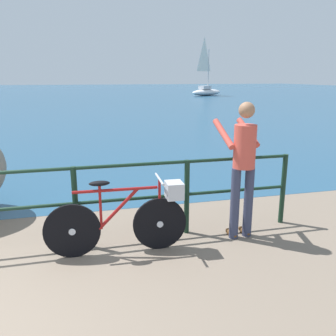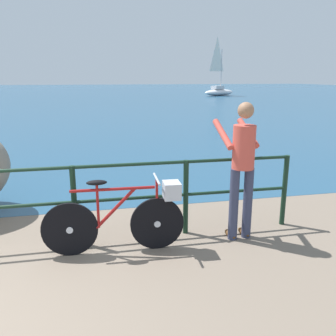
% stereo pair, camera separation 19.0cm
% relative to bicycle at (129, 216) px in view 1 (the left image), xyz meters
% --- Properties ---
extents(ground_plane, '(120.00, 120.00, 0.10)m').
position_rel_bicycle_xyz_m(ground_plane, '(-2.06, 18.69, -0.51)').
color(ground_plane, '#756656').
extents(sea_surface, '(120.00, 90.00, 0.01)m').
position_rel_bicycle_xyz_m(sea_surface, '(-2.06, 46.45, -0.46)').
color(sea_surface, navy).
rests_on(sea_surface, ground_plane).
extents(bicycle, '(1.70, 0.48, 0.92)m').
position_rel_bicycle_xyz_m(bicycle, '(0.00, 0.00, 0.00)').
color(bicycle, black).
rests_on(bicycle, ground_plane).
extents(person_at_railing, '(0.48, 0.65, 1.78)m').
position_rel_bicycle_xyz_m(person_at_railing, '(1.48, 0.08, 0.53)').
color(person_at_railing, '#333851').
rests_on(person_at_railing, ground_plane).
extents(sailboat, '(4.47, 3.30, 6.16)m').
position_rel_bicycle_xyz_m(sailboat, '(13.33, 33.84, 0.24)').
color(sailboat, white).
rests_on(sailboat, sea_surface).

